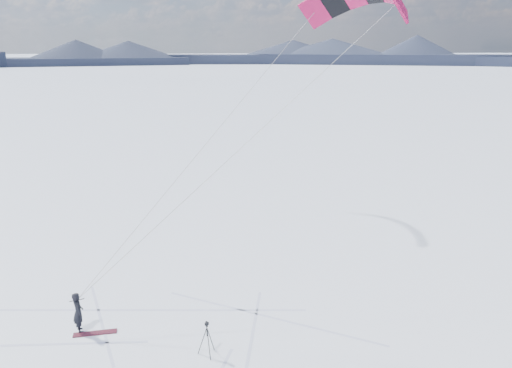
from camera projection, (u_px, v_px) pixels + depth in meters
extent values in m
plane|color=white|center=(174.00, 354.00, 17.92)|extent=(1800.00, 1800.00, 0.00)
cube|color=#191E2E|center=(405.00, 60.00, 311.49)|extent=(152.40, 113.97, 5.43)
cone|color=#191E2E|center=(405.00, 56.00, 310.77)|extent=(87.43, 87.43, 8.00)
cube|color=#191E2E|center=(230.00, 60.00, 325.48)|extent=(155.54, 70.36, 5.43)
cone|color=#191E2E|center=(230.00, 56.00, 324.76)|extent=(74.14, 74.14, 8.00)
cube|color=#191E2E|center=(49.00, 61.00, 302.29)|extent=(155.54, 70.36, 5.43)
cone|color=#191E2E|center=(49.00, 56.00, 301.57)|extent=(74.14, 74.14, 8.00)
cube|color=#A9B1D1|center=(128.00, 350.00, 18.15)|extent=(6.45, 7.79, 0.01)
cube|color=#A9B1D1|center=(172.00, 313.00, 20.67)|extent=(11.66, 3.07, 0.01)
cube|color=#A9B1D1|center=(271.00, 350.00, 18.17)|extent=(6.52, 4.83, 0.01)
imported|color=black|center=(80.00, 331.00, 19.39)|extent=(0.56, 0.69, 1.64)
cube|color=maroon|center=(95.00, 333.00, 19.21)|extent=(1.63, 0.34, 0.04)
cylinder|color=black|center=(211.00, 339.00, 17.89)|extent=(0.31, 0.27, 1.11)
cylinder|color=black|center=(202.00, 341.00, 17.78)|extent=(0.37, 0.16, 1.11)
cylinder|color=black|center=(209.00, 344.00, 17.60)|extent=(0.09, 0.38, 1.11)
cylinder|color=black|center=(207.00, 332.00, 17.66)|extent=(0.04, 0.04, 0.35)
cube|color=black|center=(207.00, 326.00, 17.60)|extent=(0.10, 0.10, 0.05)
cube|color=black|center=(207.00, 324.00, 17.57)|extent=(0.16, 0.15, 0.10)
cylinder|color=black|center=(206.00, 322.00, 17.66)|extent=(0.07, 0.10, 0.07)
cube|color=#B70F48|center=(398.00, 2.00, 18.87)|extent=(1.38, 1.14, 1.63)
cube|color=black|center=(334.00, 1.00, 23.24)|extent=(1.59, 1.10, 1.49)
cube|color=#B70F48|center=(315.00, 12.00, 23.86)|extent=(1.69, 0.90, 1.63)
cylinder|color=gray|center=(237.00, 152.00, 18.95)|extent=(12.58, 0.14, 10.99)
cylinder|color=gray|center=(209.00, 140.00, 21.45)|extent=(11.21, 5.75, 10.99)
cylinder|color=black|center=(77.00, 300.00, 19.03)|extent=(0.54, 0.16, 0.03)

